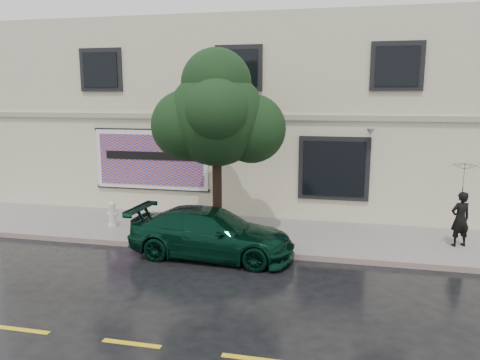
% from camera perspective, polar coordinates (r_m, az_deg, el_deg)
% --- Properties ---
extents(ground, '(90.00, 90.00, 0.00)m').
position_cam_1_polar(ground, '(11.89, -5.62, -11.07)').
color(ground, black).
rests_on(ground, ground).
extents(sidewalk, '(20.00, 3.50, 0.15)m').
position_cam_1_polar(sidewalk, '(14.81, -1.65, -6.35)').
color(sidewalk, gray).
rests_on(sidewalk, ground).
extents(curb, '(20.00, 0.18, 0.16)m').
position_cam_1_polar(curb, '(13.21, -3.56, -8.48)').
color(curb, gray).
rests_on(curb, ground).
extents(road_marking, '(19.00, 0.12, 0.01)m').
position_cam_1_polar(road_marking, '(8.95, -13.08, -18.85)').
color(road_marking, gold).
rests_on(road_marking, ground).
extents(building, '(20.00, 8.12, 7.00)m').
position_cam_1_polar(building, '(19.82, 2.48, 7.94)').
color(building, beige).
rests_on(building, ground).
extents(billboard, '(4.30, 0.16, 2.20)m').
position_cam_1_polar(billboard, '(16.97, -10.79, 2.46)').
color(billboard, white).
rests_on(billboard, ground).
extents(car, '(4.59, 2.23, 1.31)m').
position_cam_1_polar(car, '(12.73, -3.51, -6.47)').
color(car, black).
rests_on(car, ground).
extents(pedestrian, '(0.67, 0.56, 1.56)m').
position_cam_1_polar(pedestrian, '(14.41, 25.26, -4.33)').
color(pedestrian, black).
rests_on(pedestrian, sidewalk).
extents(umbrella, '(1.08, 1.08, 0.70)m').
position_cam_1_polar(umbrella, '(14.18, 25.61, 0.09)').
color(umbrella, black).
rests_on(umbrella, pedestrian).
extents(street_tree, '(2.73, 2.73, 4.91)m').
position_cam_1_polar(street_tree, '(13.24, -2.88, 7.51)').
color(street_tree, black).
rests_on(street_tree, sidewalk).
extents(fire_hydrant, '(0.34, 0.31, 0.82)m').
position_cam_1_polar(fire_hydrant, '(15.62, -15.31, -4.04)').
color(fire_hydrant, silver).
rests_on(fire_hydrant, sidewalk).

